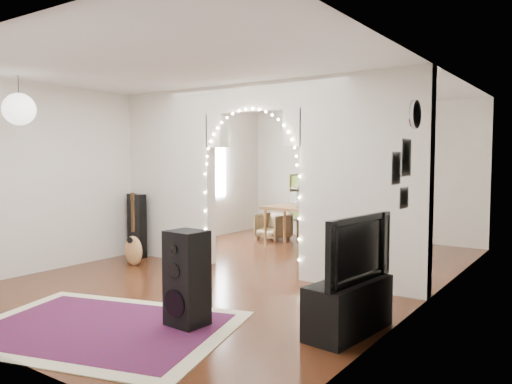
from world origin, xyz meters
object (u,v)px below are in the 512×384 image
Objects in this scene: acoustic_guitar at (133,239)px; media_console at (349,307)px; bookcase at (318,204)px; dining_chair_right at (319,235)px; floor_speaker at (187,279)px; dining_table at (299,211)px; dining_chair_left at (273,226)px.

acoustic_guitar is 4.04m from media_console.
bookcase is (-3.00, 5.10, 0.42)m from media_console.
acoustic_guitar is 1.55× the size of dining_chair_right.
acoustic_guitar is at bearing 152.25° from floor_speaker.
floor_speaker is at bearing -43.79° from acoustic_guitar.
dining_table is 1.12m from dining_chair_left.
acoustic_guitar is 3.00m from floor_speaker.
dining_chair_left is 0.95× the size of dining_chair_right.
dining_table is (0.41, -1.53, 0.02)m from bookcase.
media_console is 1.64× the size of dining_chair_right.
dining_table is at bearing 132.49° from media_console.
acoustic_guitar is 1.63× the size of dining_chair_left.
dining_chair_left is at bearing -119.85° from bookcase.
dining_chair_right is at bearing -65.88° from bookcase.
acoustic_guitar is 3.28m from dining_chair_left.
media_console is 0.82× the size of dining_table.
dining_chair_right is (-2.17, 3.56, 0.03)m from media_console.
floor_speaker is 0.77× the size of dining_table.
dining_chair_left is at bearing 150.99° from dining_table.
bookcase is 2.29× the size of dining_chair_left.
acoustic_guitar reaches higher than dining_chair_left.
floor_speaker reaches higher than media_console.
media_console is at bearing -24.44° from acoustic_guitar.
dining_chair_right is (0.83, -1.54, -0.39)m from bookcase.
bookcase reaches higher than floor_speaker.
media_console is 5.38m from dining_chair_left.
dining_chair_left reaches higher than media_console.
dining_chair_right is (0.41, -0.01, -0.40)m from dining_table.
floor_speaker reaches higher than dining_chair_left.
bookcase reaches higher than acoustic_guitar.
media_console is 1.72× the size of dining_chair_left.
dining_chair_right is at bearing 104.37° from floor_speaker.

